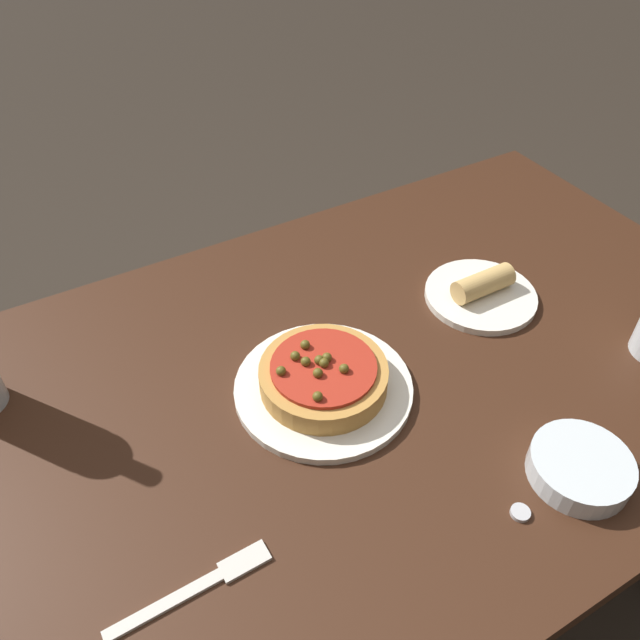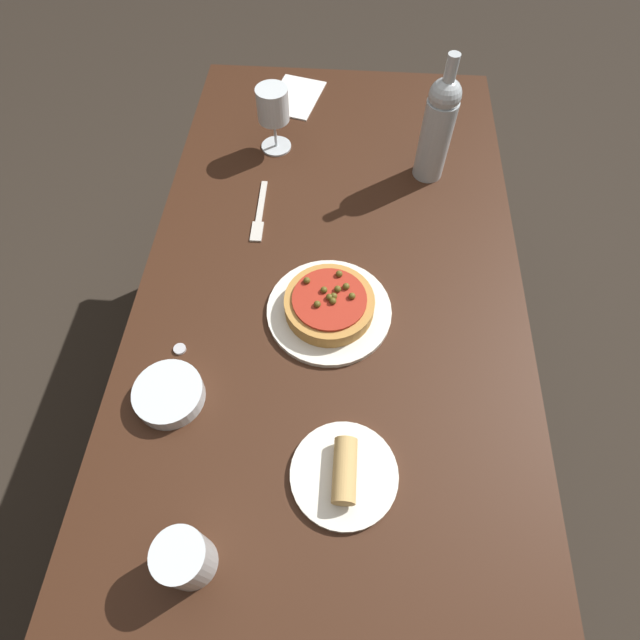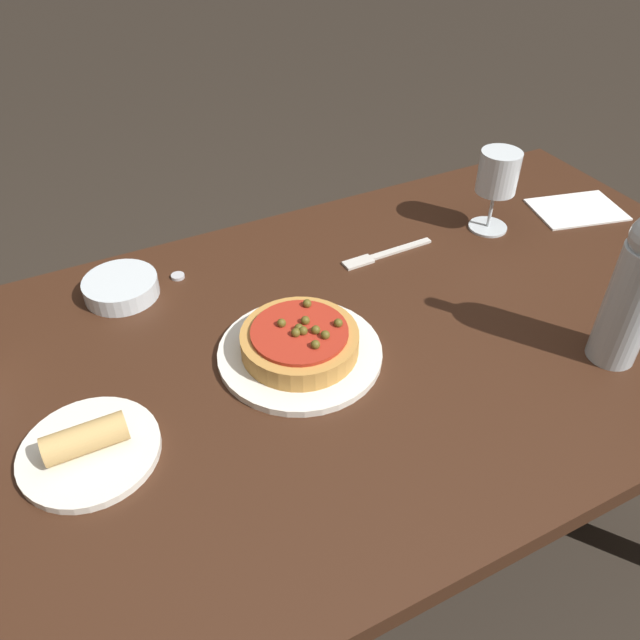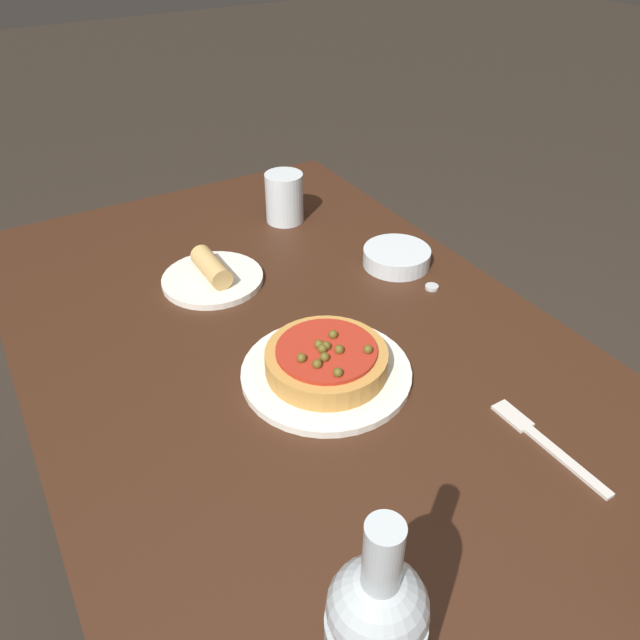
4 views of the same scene
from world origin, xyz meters
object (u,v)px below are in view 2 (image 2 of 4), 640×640
pizza (328,304)px  side_plate (344,473)px  wine_bottle (438,127)px  fork (260,215)px  dinner_plate (327,311)px  water_cup (185,559)px  bottle_cap (180,349)px  wine_glass (273,107)px  side_bowl (169,394)px  dining_table (330,311)px

pizza → side_plate: pizza is taller
wine_bottle → fork: wine_bottle is taller
dinner_plate → pizza: size_ratio=1.41×
water_cup → bottle_cap: water_cup is taller
dinner_plate → fork: (-0.26, -0.18, -0.00)m
dinner_plate → side_plate: bearing=8.6°
pizza → water_cup: 0.51m
side_plate → fork: bearing=-159.0°
dinner_plate → wine_glass: size_ratio=1.56×
dinner_plate → wine_glass: bearing=-161.7°
side_bowl → fork: (-0.47, 0.10, -0.01)m
dinner_plate → water_cup: bearing=-20.6°
dinner_plate → bottle_cap: 0.30m
wine_bottle → side_plate: 0.78m
wine_glass → fork: 0.27m
wine_glass → wine_bottle: bearing=79.7°
wine_glass → side_plate: (0.83, 0.21, -0.10)m
bottle_cap → dining_table: bearing=120.0°
wine_glass → water_cup: wine_glass is taller
dining_table → bottle_cap: bearing=-60.0°
dinner_plate → fork: 0.31m
pizza → side_plate: (0.33, 0.05, -0.02)m
wine_glass → fork: wine_glass is taller
side_bowl → bottle_cap: (-0.10, -0.01, -0.01)m
wine_glass → fork: size_ratio=0.86×
dining_table → side_plate: side_plate is taller
dining_table → wine_bottle: wine_bottle is taller
dining_table → wine_glass: 0.51m
dinner_plate → wine_bottle: wine_bottle is taller
wine_glass → dinner_plate: bearing=18.3°
dining_table → wine_bottle: 0.48m
pizza → fork: pizza is taller
dining_table → water_cup: bearing=-18.8°
wine_bottle → side_plate: wine_bottle is taller
wine_bottle → fork: bearing=-66.7°
bottle_cap → wine_glass: bearing=169.0°
pizza → side_plate: 0.33m
dinner_plate → pizza: (-0.00, 0.00, 0.03)m
dinner_plate → pizza: pizza is taller
side_bowl → fork: bearing=167.7°
wine_bottle → dinner_plate: bearing=-27.2°
pizza → water_cup: bearing=-20.6°
side_bowl → bottle_cap: side_bowl is taller
dining_table → wine_bottle: size_ratio=5.25×
dinner_plate → side_plate: size_ratio=1.38×
wine_bottle → dining_table: bearing=-30.3°
pizza → fork: size_ratio=0.95×
fork → side_plate: 0.63m
dining_table → dinner_plate: 0.11m
dinner_plate → dining_table: bearing=176.7°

